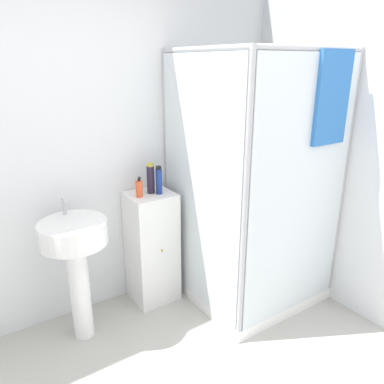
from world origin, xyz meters
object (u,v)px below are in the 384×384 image
soap_dispenser (139,189)px  shampoo_bottle_blue (159,180)px  shampoo_bottle_tall_black (151,179)px  sink (75,252)px

soap_dispenser → shampoo_bottle_blue: 0.16m
soap_dispenser → shampoo_bottle_tall_black: shampoo_bottle_tall_black is taller
shampoo_bottle_blue → soap_dispenser: bearing=173.0°
soap_dispenser → shampoo_bottle_tall_black: size_ratio=0.66×
shampoo_bottle_tall_black → shampoo_bottle_blue: (0.04, -0.05, -0.01)m
soap_dispenser → shampoo_bottle_blue: bearing=-7.0°
shampoo_bottle_blue → shampoo_bottle_tall_black: bearing=130.5°
sink → shampoo_bottle_tall_black: (0.64, 0.14, 0.36)m
sink → soap_dispenser: (0.53, 0.11, 0.31)m
shampoo_bottle_tall_black → shampoo_bottle_blue: 0.07m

